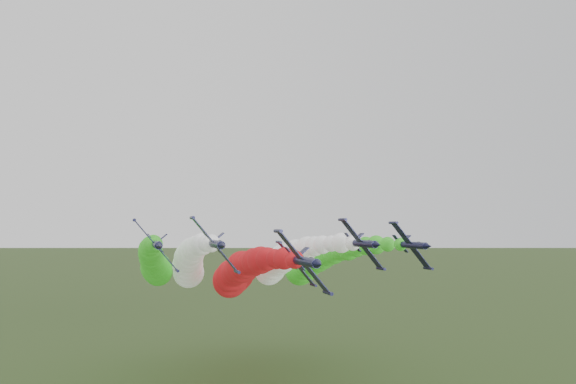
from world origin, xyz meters
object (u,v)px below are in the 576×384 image
at_px(jet_outer_left, 155,264).
at_px(jet_outer_right, 313,263).
at_px(jet_inner_right, 280,263).
at_px(jet_lead, 236,275).
at_px(jet_inner_left, 189,263).
at_px(jet_trail, 245,273).

bearing_deg(jet_outer_left, jet_outer_right, -3.89).
bearing_deg(jet_inner_right, jet_lead, -133.26).
height_order(jet_lead, jet_inner_left, jet_inner_left).
bearing_deg(jet_lead, jet_outer_left, 124.99).
height_order(jet_outer_right, jet_trail, jet_outer_right).
relative_size(jet_inner_right, jet_outer_right, 1.00).
distance_m(jet_inner_right, jet_trail, 15.68).
bearing_deg(jet_lead, jet_outer_right, 38.65).
bearing_deg(jet_outer_right, jet_inner_left, -167.57).
height_order(jet_inner_left, jet_inner_right, jet_inner_left).
bearing_deg(jet_outer_right, jet_outer_left, 176.11).
distance_m(jet_outer_right, jet_trail, 19.89).
xyz_separation_m(jet_lead, jet_trail, (8.63, 29.82, -2.24)).
bearing_deg(jet_trail, jet_inner_right, -64.95).
relative_size(jet_outer_left, jet_outer_right, 1.00).
distance_m(jet_inner_right, jet_outer_left, 32.69).
bearing_deg(jet_trail, jet_outer_right, -26.99).
height_order(jet_inner_right, jet_trail, jet_inner_right).
height_order(jet_inner_left, jet_trail, jet_inner_left).
height_order(jet_lead, jet_outer_left, jet_outer_left).
relative_size(jet_inner_left, jet_outer_right, 1.00).
bearing_deg(jet_lead, jet_trail, 73.85).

